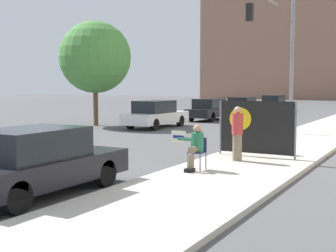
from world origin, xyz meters
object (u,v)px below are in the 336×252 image
object	(u,v)px
seated_protester	(195,146)
car_on_road_midblock	(210,110)
traffic_light_pole	(277,42)
parked_car_curbside	(36,162)
protest_banner	(256,127)
jogger_on_sidewalk	(237,133)
car_on_road_far_lane	(274,103)
pedestrian_behind	(255,128)
street_tree_near_curb	(95,57)
car_on_road_nearest	(156,114)
car_on_road_distant	(243,106)

from	to	relation	value
seated_protester	car_on_road_midblock	bearing A→B (deg)	123.61
traffic_light_pole	parked_car_curbside	xyz separation A→B (m)	(-1.11, -14.51, -3.66)
protest_banner	car_on_road_midblock	size ratio (longest dim) A/B	0.54
seated_protester	jogger_on_sidewalk	world-z (taller)	jogger_on_sidewalk
car_on_road_far_lane	pedestrian_behind	bearing A→B (deg)	-75.05
seated_protester	jogger_on_sidewalk	bearing A→B (deg)	88.19
protest_banner	street_tree_near_curb	world-z (taller)	street_tree_near_curb
car_on_road_nearest	car_on_road_distant	distance (m)	12.25
protest_banner	car_on_road_nearest	xyz separation A→B (m)	(-8.57, 8.28, -0.31)
car_on_road_far_lane	traffic_light_pole	bearing A→B (deg)	-73.59
street_tree_near_curb	car_on_road_midblock	bearing A→B (deg)	58.84
traffic_light_pole	car_on_road_nearest	world-z (taller)	traffic_light_pole
jogger_on_sidewalk	pedestrian_behind	size ratio (longest dim) A/B	1.00
parked_car_curbside	car_on_road_nearest	world-z (taller)	car_on_road_nearest
traffic_light_pole	car_on_road_distant	distance (m)	14.81
traffic_light_pole	car_on_road_midblock	size ratio (longest dim) A/B	1.40
jogger_on_sidewalk	car_on_road_far_lane	world-z (taller)	jogger_on_sidewalk
car_on_road_midblock	car_on_road_far_lane	world-z (taller)	car_on_road_midblock
car_on_road_distant	traffic_light_pole	bearing A→B (deg)	-63.88
pedestrian_behind	car_on_road_midblock	bearing A→B (deg)	-61.29
pedestrian_behind	car_on_road_midblock	size ratio (longest dim) A/B	0.35
seated_protester	pedestrian_behind	bearing A→B (deg)	96.21
pedestrian_behind	car_on_road_distant	world-z (taller)	pedestrian_behind
traffic_light_pole	protest_banner	bearing A→B (deg)	-78.45
seated_protester	parked_car_curbside	world-z (taller)	parked_car_curbside
parked_car_curbside	street_tree_near_curb	world-z (taller)	street_tree_near_curb
jogger_on_sidewalk	parked_car_curbside	world-z (taller)	jogger_on_sidewalk
car_on_road_nearest	car_on_road_distant	world-z (taller)	car_on_road_nearest
jogger_on_sidewalk	car_on_road_midblock	distance (m)	17.81
jogger_on_sidewalk	car_on_road_midblock	bearing A→B (deg)	-42.51
pedestrian_behind	protest_banner	bearing A→B (deg)	110.01
car_on_road_nearest	street_tree_near_curb	size ratio (longest dim) A/B	0.77
car_on_road_distant	street_tree_near_curb	world-z (taller)	street_tree_near_curb
protest_banner	traffic_light_pole	xyz separation A→B (m)	(-1.56, 7.63, 3.33)
car_on_road_nearest	street_tree_near_curb	distance (m)	5.06
car_on_road_midblock	street_tree_near_curb	world-z (taller)	street_tree_near_curb
pedestrian_behind	car_on_road_midblock	distance (m)	16.00
car_on_road_far_lane	jogger_on_sidewalk	bearing A→B (deg)	-75.79
traffic_light_pole	jogger_on_sidewalk	bearing A→B (deg)	-81.25
street_tree_near_curb	traffic_light_pole	bearing A→B (deg)	-1.06
car_on_road_distant	car_on_road_far_lane	bearing A→B (deg)	89.06
car_on_road_far_lane	parked_car_curbside	bearing A→B (deg)	-81.87
traffic_light_pole	seated_protester	bearing A→B (deg)	-85.23
car_on_road_midblock	car_on_road_far_lane	bearing A→B (deg)	88.25
car_on_road_distant	car_on_road_far_lane	distance (m)	8.12
jogger_on_sidewalk	parked_car_curbside	distance (m)	6.31
parked_car_curbside	seated_protester	bearing A→B (deg)	62.38
car_on_road_midblock	street_tree_near_curb	bearing A→B (deg)	-121.16
car_on_road_nearest	car_on_road_distant	size ratio (longest dim) A/B	1.07
seated_protester	street_tree_near_curb	size ratio (longest dim) A/B	0.20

